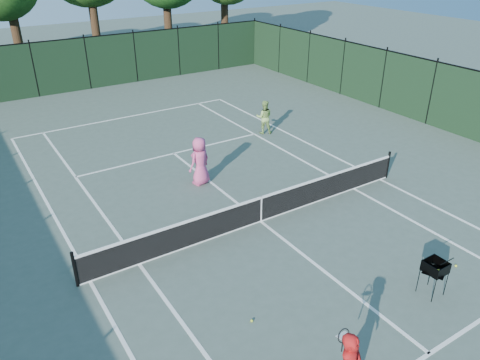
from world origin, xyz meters
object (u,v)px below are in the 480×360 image
ball_hopper (435,267)px  player_green (264,117)px  player_pink (200,161)px  loose_ball_midcourt (252,321)px  loose_ball_near_cart (456,266)px

ball_hopper → player_green: bearing=52.1°
player_green → ball_hopper: size_ratio=1.60×
player_pink → ball_hopper: size_ratio=1.85×
player_pink → loose_ball_midcourt: size_ratio=26.53×
player_pink → ball_hopper: 8.73m
ball_hopper → loose_ball_near_cart: 1.74m
loose_ball_near_cart → player_green: bearing=82.8°
player_green → player_pink: bearing=61.5°
loose_ball_near_cart → player_pink: bearing=113.2°
player_green → ball_hopper: bearing=106.6°
player_green → loose_ball_midcourt: bearing=84.3°
player_pink → loose_ball_midcourt: bearing=54.5°
ball_hopper → loose_ball_near_cart: ball_hopper is taller
player_pink → player_green: bearing=-165.8°
player_pink → player_green: size_ratio=1.16×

